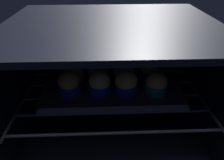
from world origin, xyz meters
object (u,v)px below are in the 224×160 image
at_px(muffin_row0_col0, 69,84).
at_px(baking_tray, 112,86).
at_px(muffin_row1_col1, 98,69).
at_px(muffin_row1_col2, 124,70).
at_px(muffin_row0_col1, 100,83).
at_px(muffin_row0_col3, 156,84).
at_px(muffin_row0_col2, 126,83).
at_px(muffin_row1_col3, 149,69).
at_px(muffin_row1_col0, 74,71).

bearing_deg(muffin_row0_col0, baking_tray, 17.69).
bearing_deg(muffin_row0_col0, muffin_row1_col1, 45.81).
bearing_deg(muffin_row1_col2, baking_tray, -135.74).
xyz_separation_m(muffin_row0_col1, muffin_row0_col3, (0.17, -0.00, -0.00)).
distance_m(baking_tray, muffin_row0_col1, 0.07).
height_order(baking_tray, muffin_row0_col3, muffin_row0_col3).
bearing_deg(muffin_row0_col2, muffin_row0_col3, -1.87).
height_order(muffin_row0_col0, muffin_row0_col1, same).
bearing_deg(muffin_row1_col3, muffin_row0_col0, -161.88).
height_order(muffin_row1_col0, muffin_row1_col3, muffin_row1_col0).
relative_size(muffin_row0_col0, muffin_row1_col0, 0.99).
bearing_deg(muffin_row1_col1, muffin_row1_col3, -0.95).
xyz_separation_m(muffin_row0_col1, muffin_row1_col1, (-0.01, 0.09, 0.00)).
relative_size(muffin_row0_col1, muffin_row1_col1, 0.93).
bearing_deg(baking_tray, muffin_row1_col3, 18.56).
distance_m(muffin_row1_col0, muffin_row1_col3, 0.25).
relative_size(baking_tray, muffin_row0_col3, 6.01).
xyz_separation_m(baking_tray, muffin_row1_col1, (-0.04, 0.05, 0.04)).
distance_m(baking_tray, muffin_row0_col0, 0.14).
bearing_deg(muffin_row1_col1, muffin_row0_col0, -134.19).
height_order(baking_tray, muffin_row1_col2, muffin_row1_col2).
bearing_deg(muffin_row1_col1, muffin_row0_col1, -86.14).
bearing_deg(baking_tray, muffin_row1_col0, 160.87).
relative_size(muffin_row0_col1, muffin_row0_col2, 1.00).
bearing_deg(muffin_row1_col2, muffin_row1_col3, 2.43).
bearing_deg(muffin_row0_col3, muffin_row0_col1, 178.59).
xyz_separation_m(baking_tray, muffin_row0_col1, (-0.04, -0.04, 0.04)).
xyz_separation_m(muffin_row0_col0, muffin_row0_col2, (0.17, -0.00, -0.00)).
distance_m(muffin_row0_col3, muffin_row1_col0, 0.27).
bearing_deg(muffin_row0_col0, muffin_row0_col2, -0.81).
height_order(muffin_row1_col1, muffin_row1_col3, muffin_row1_col1).
relative_size(muffin_row0_col0, muffin_row0_col1, 1.01).
distance_m(muffin_row0_col1, muffin_row0_col2, 0.08).
bearing_deg(muffin_row0_col1, muffin_row1_col0, 134.99).
bearing_deg(muffin_row1_col3, muffin_row1_col2, -177.57).
xyz_separation_m(muffin_row1_col2, muffin_row1_col3, (0.09, 0.00, -0.00)).
distance_m(muffin_row0_col0, muffin_row1_col1, 0.12).
xyz_separation_m(baking_tray, muffin_row0_col2, (0.04, -0.04, 0.04)).
height_order(muffin_row1_col0, muffin_row1_col1, muffin_row1_col1).
relative_size(baking_tray, muffin_row1_col1, 5.26).
bearing_deg(muffin_row1_col2, muffin_row0_col3, -43.20).
bearing_deg(muffin_row0_col0, muffin_row0_col1, -0.75).
bearing_deg(muffin_row0_col1, muffin_row1_col1, 93.86).
bearing_deg(muffin_row1_col2, muffin_row0_col2, -90.21).
relative_size(muffin_row1_col0, muffin_row1_col1, 0.95).
height_order(muffin_row0_col3, muffin_row1_col0, muffin_row1_col0).
xyz_separation_m(muffin_row1_col1, muffin_row1_col3, (0.17, -0.00, -0.00)).
height_order(muffin_row0_col0, muffin_row1_col2, muffin_row0_col0).
relative_size(muffin_row1_col1, muffin_row1_col3, 1.12).
height_order(muffin_row0_col1, muffin_row1_col3, muffin_row0_col1).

